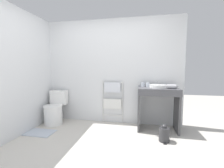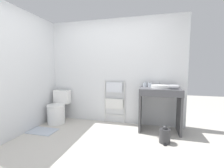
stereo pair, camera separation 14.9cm
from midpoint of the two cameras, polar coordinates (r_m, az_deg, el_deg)
name	(u,v)px [view 1 (the left image)]	position (r m, az deg, el deg)	size (l,w,h in m)	color
ground_plane	(88,158)	(2.44, -11.12, -26.07)	(12.00, 12.00, 0.00)	beige
wall_back	(110,72)	(3.60, -1.86, 4.70)	(3.31, 0.12, 2.43)	silver
wall_side	(27,72)	(3.60, -30.82, 3.89)	(0.12, 2.27, 2.43)	silver
toilet	(55,110)	(3.85, -22.03, -9.27)	(0.41, 0.56, 0.77)	white
towel_radiator	(112,97)	(3.53, -1.05, -5.04)	(0.50, 0.06, 1.00)	silver
vanity_counter	(158,103)	(3.25, 15.79, -6.86)	(0.81, 0.55, 0.90)	#4C4C51
sink_basin	(159,86)	(3.22, 16.05, -0.77)	(0.37, 0.37, 0.06)	white
faucet	(158,83)	(3.41, 15.78, 0.28)	(0.02, 0.10, 0.11)	silver
cup_near_wall	(143,84)	(3.38, 10.47, -0.15)	(0.08, 0.08, 0.09)	silver
cup_near_edge	(148,85)	(3.35, 12.28, -0.22)	(0.08, 0.08, 0.09)	silver
hair_dryer	(172,86)	(3.15, 20.68, -0.87)	(0.22, 0.18, 0.09)	#B7B7BC
trash_bin	(164,134)	(2.92, 17.84, -17.70)	(0.19, 0.22, 0.31)	#333335
bath_mat	(40,133)	(3.51, -26.91, -16.21)	(0.56, 0.36, 0.01)	#B2BCCC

